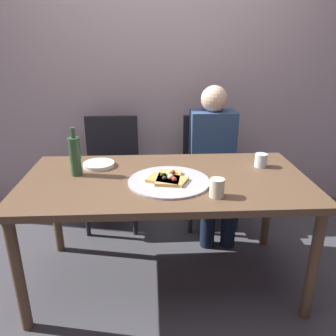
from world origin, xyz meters
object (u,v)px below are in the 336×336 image
Objects in this scene: dining_table at (166,189)px; plate_stack at (99,165)px; wine_bottle at (75,156)px; pizza_slice_last at (169,177)px; tumbler_near at (217,188)px; chair_left at (112,164)px; tumbler_far at (261,160)px; pizza_slice_extra at (168,179)px; guest_in_sweater at (214,154)px; pizza_tray at (169,181)px; chair_right at (210,163)px.

plate_stack is (-0.42, 0.21, 0.09)m from dining_table.
plate_stack is at bearing 51.17° from wine_bottle.
pizza_slice_last reaches higher than dining_table.
tumbler_near is 0.11× the size of chair_left.
pizza_slice_last is 1.20× the size of plate_stack.
tumbler_far reaches higher than pizza_slice_last.
wine_bottle reaches higher than pizza_slice_last.
pizza_slice_extra is (-0.01, -0.03, 0.00)m from pizza_slice_last.
chair_left is at bearing 89.25° from plate_stack.
guest_in_sweater is (0.40, 0.73, -0.11)m from pizza_slice_last.
tumbler_near is at bearing -46.46° from dining_table.
dining_table is 0.11m from pizza_tray.
pizza_tray is 0.02m from pizza_slice_last.
chair_right is (0.16, 1.10, -0.27)m from tumbler_near.
pizza_slice_last is (0.00, 0.02, 0.02)m from pizza_tray.
pizza_tray is 0.65m from tumbler_far.
chair_left is (-0.67, 1.10, -0.27)m from tumbler_near.
wine_bottle is 1.46× the size of plate_stack.
pizza_slice_last is at bearing 137.86° from tumbler_near.
chair_right is (0.41, 0.91, -0.24)m from pizza_slice_extra.
pizza_slice_extra is 1.03m from chair_left.
wine_bottle is (-0.53, 0.08, 0.19)m from dining_table.
guest_in_sweater is (0.42, 0.68, -0.01)m from dining_table.
pizza_slice_last is 0.82× the size of wine_bottle.
pizza_slice_last is 0.64m from tumbler_far.
wine_bottle reaches higher than chair_right.
pizza_slice_extra is at bearing 61.71° from guest_in_sweater.
wine_bottle is at bearing 81.01° from chair_left.
dining_table is 0.80m from guest_in_sweater.
pizza_slice_last is at bearing 65.63° from chair_right.
pizza_tray is (0.02, -0.07, 0.08)m from dining_table.
tumbler_near reaches higher than dining_table.
pizza_slice_extra is 0.31m from tumbler_near.
guest_in_sweater reaches higher than pizza_slice_last.
pizza_slice_last is at bearing -161.00° from tumbler_far.
plate_stack is 0.22× the size of chair_left.
chair_right is at bearing 65.63° from pizza_slice_last.
pizza_tray is 0.52m from plate_stack.
pizza_slice_extra is 0.66m from tumbler_far.
chair_left reaches higher than plate_stack.
wine_bottle is 1.15m from guest_in_sweater.
chair_right is at bearing 38.48° from wine_bottle.
dining_table is 1.88× the size of chair_right.
plate_stack is 0.66m from chair_left.
chair_left is at bearing 115.55° from pizza_tray.
guest_in_sweater is (0.40, 0.75, -0.09)m from pizza_tray.
plate_stack is (0.11, 0.14, -0.11)m from wine_bottle.
chair_right is at bearing 65.83° from pizza_slice_extra.
pizza_slice_extra is 2.95× the size of tumbler_far.
guest_in_sweater reaches higher than pizza_slice_extra.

